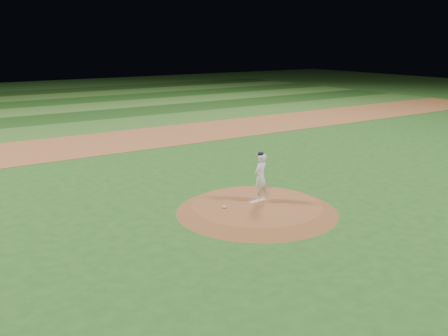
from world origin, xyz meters
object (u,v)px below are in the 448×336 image
object	(u,v)px
pitching_rubber	(257,201)
rosin_bag	(224,207)
pitchers_mound	(257,208)
pitcher_on_mound	(260,177)

from	to	relation	value
pitching_rubber	rosin_bag	xyz separation A→B (m)	(-1.32, 0.08, 0.02)
pitchers_mound	pitching_rubber	xyz separation A→B (m)	(0.21, 0.24, 0.14)
pitching_rubber	rosin_bag	distance (m)	1.33
pitcher_on_mound	rosin_bag	bearing A→B (deg)	178.41
pitching_rubber	pitchers_mound	bearing A→B (deg)	-134.04
pitchers_mound	rosin_bag	size ratio (longest dim) A/B	41.10
pitching_rubber	pitcher_on_mound	world-z (taller)	pitcher_on_mound
pitchers_mound	pitcher_on_mound	size ratio (longest dim) A/B	3.17
pitcher_on_mound	pitchers_mound	bearing A→B (deg)	-141.66
pitchers_mound	pitcher_on_mound	distance (m)	1.08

